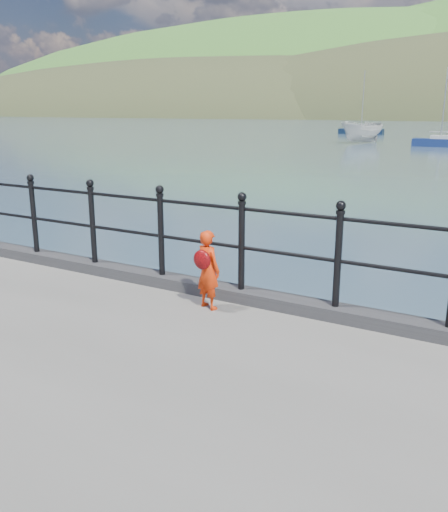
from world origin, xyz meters
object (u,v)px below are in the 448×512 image
Objects in this scene: child at (208,269)px; sailboat_port at (440,143)px; railing at (199,230)px; sailboat_left at (361,131)px; launch_white at (362,132)px.

sailboat_port is (-4.73, 46.98, -1.14)m from child.
railing is at bearing -32.12° from child.
railing is at bearing -80.46° from sailboat_left.
sailboat_left is at bearing 129.46° from launch_white.
child is 70.60m from sailboat_left.
sailboat_left reaches higher than railing.
sailboat_port is at bearing -62.93° from sailboat_left.
sailboat_port reaches higher than launch_white.
sailboat_left is at bearing 104.64° from railing.
sailboat_port reaches higher than railing.
railing is 3.25× the size of launch_white.
sailboat_left is (-18.10, 68.23, -1.14)m from child.
launch_white is (-12.31, 48.65, -0.41)m from child.
railing is 70.09m from sailboat_left.
launch_white is at bearing -59.69° from child.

